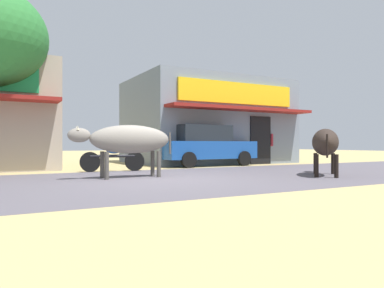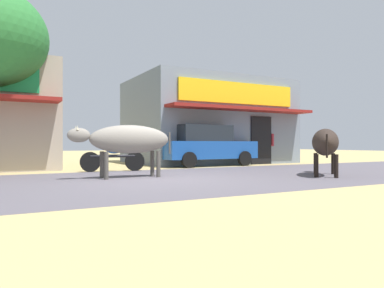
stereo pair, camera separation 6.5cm
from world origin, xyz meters
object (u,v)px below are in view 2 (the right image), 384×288
Objects in this scene: parked_hatchback_car at (205,145)px; cow_near_brown at (128,140)px; cow_far_dark at (325,143)px; parked_motorcycle at (114,157)px; pedestrian_by_shop at (269,144)px.

parked_hatchback_car is 1.46× the size of cow_near_brown.
parked_hatchback_car reaches higher than cow_far_dark.
cow_far_dark is (5.11, -2.00, -0.07)m from cow_near_brown.
cow_near_brown reaches higher than cow_far_dark.
parked_hatchback_car reaches higher than parked_motorcycle.
parked_hatchback_car reaches higher than cow_near_brown.
pedestrian_by_shop is (7.53, 1.30, 0.43)m from parked_motorcycle.
cow_near_brown is at bearing -141.36° from parked_hatchback_car.
parked_hatchback_car is 4.30m from parked_motorcycle.
pedestrian_by_shop reaches higher than cow_near_brown.
cow_near_brown reaches higher than parked_motorcycle.
cow_far_dark is 6.26m from pedestrian_by_shop.
cow_far_dark is at bearing -42.01° from parked_motorcycle.
cow_far_dark reaches higher than parked_motorcycle.
cow_near_brown is 5.48m from cow_far_dark.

